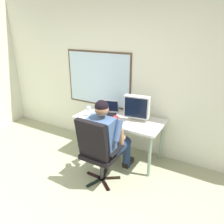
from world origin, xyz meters
TOP-DOWN VIEW (x-y plane):
  - wall_rear at (-0.02, 2.20)m, footprint 5.83×0.08m
  - desk at (0.05, 1.81)m, footprint 1.43×0.67m
  - office_chair at (0.13, 1.01)m, footprint 0.57×0.55m
  - person_seated at (0.14, 1.28)m, footprint 0.54×0.77m
  - crt_monitor at (0.34, 1.83)m, footprint 0.40×0.27m
  - laptop at (-0.20, 1.86)m, footprint 0.41×0.40m
  - wine_glass at (-0.44, 1.64)m, footprint 0.07×0.07m
  - coffee_mug at (0.07, 1.65)m, footprint 0.09×0.09m

SIDE VIEW (x-z plane):
  - office_chair at x=0.13m, z-range 0.06..1.08m
  - person_seated at x=0.14m, z-range 0.03..1.25m
  - desk at x=0.05m, z-range 0.29..1.00m
  - coffee_mug at x=0.07m, z-range 0.71..0.80m
  - laptop at x=-0.20m, z-range 0.66..0.89m
  - wine_glass at x=-0.44m, z-range 0.74..0.90m
  - crt_monitor at x=0.34m, z-range 0.73..1.14m
  - wall_rear at x=-0.02m, z-range 0.00..2.70m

